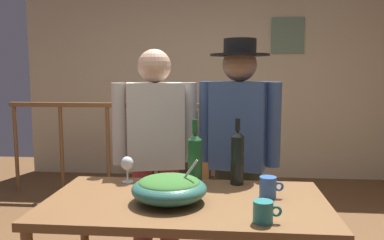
% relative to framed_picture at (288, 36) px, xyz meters
% --- Properties ---
extents(back_wall, '(4.82, 0.10, 2.71)m').
position_rel_framed_picture_xyz_m(back_wall, '(-1.06, 0.06, -0.51)').
color(back_wall, beige).
rests_on(back_wall, ground_plane).
extents(framed_picture, '(0.41, 0.03, 0.45)m').
position_rel_framed_picture_xyz_m(framed_picture, '(0.00, 0.00, 0.00)').
color(framed_picture, slate).
extents(stair_railing, '(2.31, 0.10, 1.11)m').
position_rel_framed_picture_xyz_m(stair_railing, '(-1.69, -0.87, -1.19)').
color(stair_railing, brown).
rests_on(stair_railing, ground_plane).
extents(tv_console, '(0.90, 0.40, 0.50)m').
position_rel_framed_picture_xyz_m(tv_console, '(-1.42, -0.29, -1.61)').
color(tv_console, '#38281E').
rests_on(tv_console, ground_plane).
extents(flat_screen_tv, '(0.57, 0.12, 0.41)m').
position_rel_framed_picture_xyz_m(flat_screen_tv, '(-1.42, -0.32, -1.12)').
color(flat_screen_tv, black).
rests_on(flat_screen_tv, tv_console).
extents(serving_table, '(1.38, 0.74, 0.78)m').
position_rel_framed_picture_xyz_m(serving_table, '(-0.95, -3.32, -1.16)').
color(serving_table, brown).
rests_on(serving_table, ground_plane).
extents(salad_bowl, '(0.36, 0.36, 0.21)m').
position_rel_framed_picture_xyz_m(salad_bowl, '(-1.03, -3.36, -1.01)').
color(salad_bowl, '#337060').
rests_on(salad_bowl, serving_table).
extents(wine_glass, '(0.07, 0.07, 0.15)m').
position_rel_framed_picture_xyz_m(wine_glass, '(-1.32, -3.05, -0.98)').
color(wine_glass, silver).
rests_on(wine_glass, serving_table).
extents(wine_bottle_dark, '(0.07, 0.07, 0.37)m').
position_rel_framed_picture_xyz_m(wine_bottle_dark, '(-0.70, -3.03, -0.92)').
color(wine_bottle_dark, black).
rests_on(wine_bottle_dark, serving_table).
extents(wine_bottle_green, '(0.08, 0.08, 0.37)m').
position_rel_framed_picture_xyz_m(wine_bottle_green, '(-0.93, -3.07, -0.93)').
color(wine_bottle_green, '#1E5628').
rests_on(wine_bottle_green, serving_table).
extents(mug_teal, '(0.12, 0.08, 0.09)m').
position_rel_framed_picture_xyz_m(mug_teal, '(-0.60, -3.59, -1.04)').
color(mug_teal, teal).
rests_on(mug_teal, serving_table).
extents(mug_blue, '(0.12, 0.08, 0.11)m').
position_rel_framed_picture_xyz_m(mug_blue, '(-0.55, -3.26, -1.03)').
color(mug_blue, '#3866B2').
rests_on(mug_blue, serving_table).
extents(person_standing_left, '(0.54, 0.30, 1.55)m').
position_rel_framed_picture_xyz_m(person_standing_left, '(-1.22, -2.68, -0.96)').
color(person_standing_left, '#9E3842').
rests_on(person_standing_left, ground_plane).
extents(person_standing_right, '(0.52, 0.38, 1.61)m').
position_rel_framed_picture_xyz_m(person_standing_right, '(-0.68, -2.68, -0.92)').
color(person_standing_right, '#2D3323').
rests_on(person_standing_right, ground_plane).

